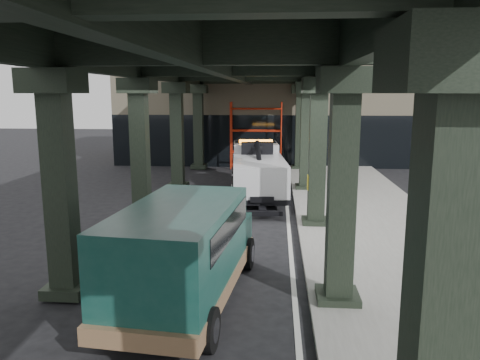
% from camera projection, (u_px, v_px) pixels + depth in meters
% --- Properties ---
extents(ground, '(90.00, 90.00, 0.00)m').
position_uv_depth(ground, '(234.00, 244.00, 14.20)').
color(ground, black).
rests_on(ground, ground).
extents(sidewalk, '(5.00, 40.00, 0.15)m').
position_uv_depth(sidewalk, '(372.00, 226.00, 15.79)').
color(sidewalk, gray).
rests_on(sidewalk, ground).
extents(lane_stripe, '(0.12, 38.00, 0.01)m').
position_uv_depth(lane_stripe, '(289.00, 226.00, 16.02)').
color(lane_stripe, silver).
rests_on(lane_stripe, ground).
extents(viaduct, '(7.40, 32.00, 6.40)m').
position_uv_depth(viaduct, '(227.00, 63.00, 15.19)').
color(viaduct, black).
rests_on(viaduct, ground).
extents(building, '(22.00, 10.00, 8.00)m').
position_uv_depth(building, '(288.00, 101.00, 32.91)').
color(building, '#C6B793').
rests_on(building, ground).
extents(scaffolding, '(3.08, 0.88, 4.00)m').
position_uv_depth(scaffolding, '(256.00, 134.00, 28.17)').
color(scaffolding, red).
rests_on(scaffolding, ground).
extents(tow_truck, '(2.74, 7.61, 2.45)m').
position_uv_depth(tow_truck, '(257.00, 169.00, 20.88)').
color(tow_truck, black).
rests_on(tow_truck, ground).
extents(towed_van, '(2.71, 5.73, 2.25)m').
position_uv_depth(towed_van, '(184.00, 250.00, 9.96)').
color(towed_van, '#124139').
rests_on(towed_van, ground).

